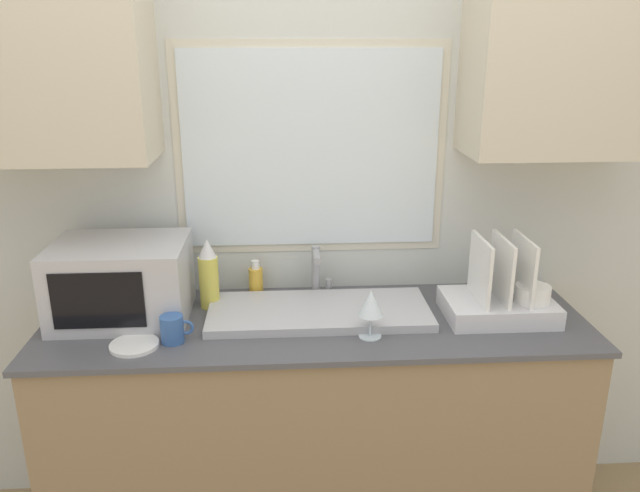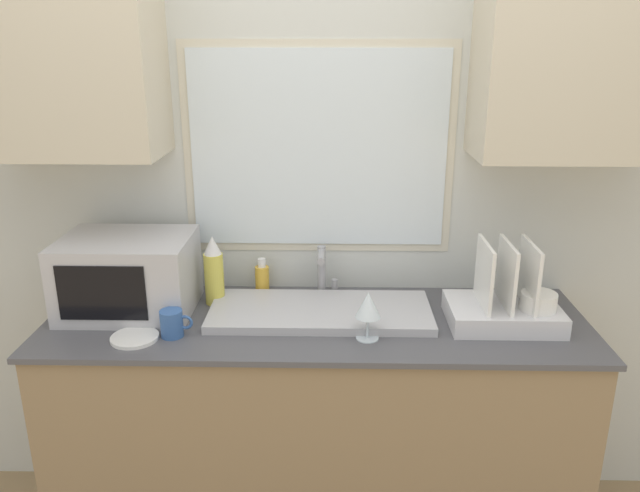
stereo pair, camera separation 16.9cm
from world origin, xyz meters
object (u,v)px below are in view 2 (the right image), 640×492
object	(u,v)px
soap_bottle	(262,278)
wine_glass	(368,306)
mug_near_sink	(172,323)
microwave	(128,274)
dish_rack	(507,306)
spray_bottle	(214,271)
faucet	(323,268)

from	to	relation	value
soap_bottle	wine_glass	world-z (taller)	wine_glass
soap_bottle	mug_near_sink	world-z (taller)	soap_bottle
microwave	dish_rack	xyz separation A→B (m)	(1.33, -0.09, -0.07)
dish_rack	microwave	bearing A→B (deg)	176.28
dish_rack	mug_near_sink	xyz separation A→B (m)	(-1.12, -0.12, -0.02)
spray_bottle	mug_near_sink	bearing A→B (deg)	-108.18
microwave	mug_near_sink	distance (m)	0.30
soap_bottle	dish_rack	bearing A→B (deg)	-16.36
microwave	spray_bottle	xyz separation A→B (m)	(0.29, 0.07, -0.01)
faucet	soap_bottle	bearing A→B (deg)	173.86
dish_rack	wine_glass	distance (m)	0.50
faucet	mug_near_sink	size ratio (longest dim) A/B	1.79
dish_rack	mug_near_sink	world-z (taller)	dish_rack
faucet	microwave	world-z (taller)	microwave
faucet	microwave	size ratio (longest dim) A/B	0.42
faucet	soap_bottle	xyz separation A→B (m)	(-0.23, 0.03, -0.05)
faucet	dish_rack	world-z (taller)	dish_rack
faucet	soap_bottle	world-z (taller)	faucet
faucet	spray_bottle	bearing A→B (deg)	-169.33
faucet	soap_bottle	distance (m)	0.24
dish_rack	soap_bottle	xyz separation A→B (m)	(-0.87, 0.25, -0.01)
dish_rack	spray_bottle	xyz separation A→B (m)	(-1.03, 0.15, 0.06)
dish_rack	mug_near_sink	distance (m)	1.13
microwave	soap_bottle	xyz separation A→B (m)	(0.46, 0.17, -0.08)
microwave	spray_bottle	distance (m)	0.30
microwave	wine_glass	world-z (taller)	microwave
mug_near_sink	wine_glass	bearing A→B (deg)	-0.26
soap_bottle	microwave	bearing A→B (deg)	-159.79
mug_near_sink	wine_glass	xyz separation A→B (m)	(0.64, -0.00, 0.07)
faucet	wine_glass	bearing A→B (deg)	-66.64
wine_glass	mug_near_sink	bearing A→B (deg)	179.74
microwave	wine_glass	size ratio (longest dim) A/B	2.76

